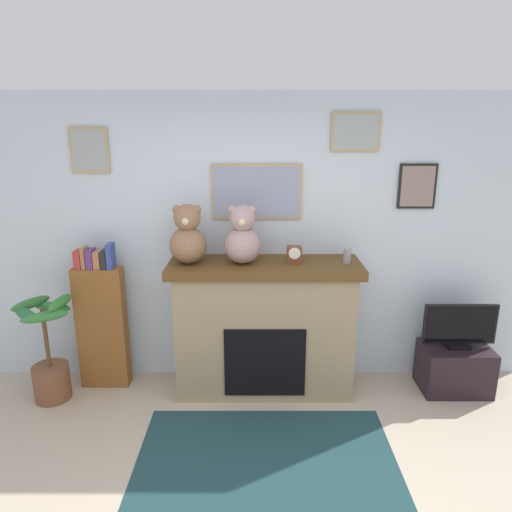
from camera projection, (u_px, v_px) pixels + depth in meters
name	position (u px, v px, depth m)	size (l,w,h in m)	color
back_wall	(247.00, 241.00, 4.24)	(5.20, 0.15, 2.60)	silver
fireplace	(264.00, 326.00, 4.12)	(1.64, 0.58, 1.19)	#958360
bookshelf	(101.00, 322.00, 4.18)	(0.43, 0.16, 1.34)	brown
potted_plant	(48.00, 359.00, 3.99)	(0.55, 0.57, 0.95)	brown
tv_stand	(454.00, 368.00, 4.19)	(0.59, 0.40, 0.42)	black
television	(459.00, 327.00, 4.08)	(0.64, 0.14, 0.40)	black
area_rug	(266.00, 456.00, 3.38)	(1.87, 1.11, 0.01)	#1D3D41
candle_jar	(347.00, 256.00, 3.93)	(0.06, 0.06, 0.13)	gray
mantel_clock	(294.00, 255.00, 3.92)	(0.12, 0.09, 0.15)	brown
teddy_bear_cream	(187.00, 237.00, 3.88)	(0.31, 0.31, 0.50)	#886547
teddy_bear_brown	(242.00, 237.00, 3.88)	(0.31, 0.31, 0.50)	#A78A86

